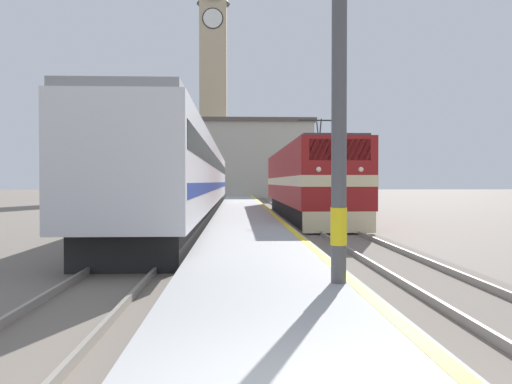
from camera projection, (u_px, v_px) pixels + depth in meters
The scene contains 9 objects.
ground_plane at pixel (243, 212), 33.28m from camera, with size 200.00×200.00×0.00m, color #70665B.
platform at pixel (244, 214), 28.28m from camera, with size 3.09×140.00×0.40m.
rail_track_near at pixel (304, 217), 28.42m from camera, with size 2.84×140.00×0.16m.
rail_track_far at pixel (192, 217), 28.17m from camera, with size 2.84×140.00×0.16m.
locomotive_train at pixel (305, 182), 28.04m from camera, with size 2.92×19.01×4.92m.
passenger_train at pixel (192, 178), 28.36m from camera, with size 2.92×36.80×4.12m.
catenary_mast at pixel (346, 48), 7.88m from camera, with size 2.55×0.26×7.44m.
clock_tower at pixel (213, 83), 72.75m from camera, with size 4.82×4.82×31.40m.
station_building at pixel (238, 159), 64.35m from camera, with size 19.33×8.10×9.90m.
Camera 1 is at (-0.48, -3.25, 2.01)m, focal length 35.00 mm.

